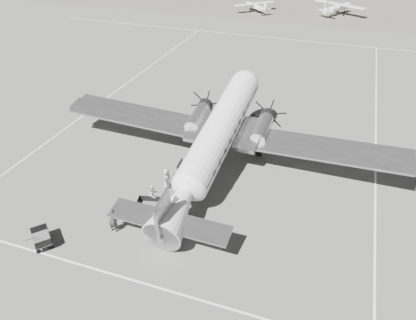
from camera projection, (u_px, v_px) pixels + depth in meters
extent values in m
plane|color=slate|center=(231.00, 167.00, 35.48)|extent=(260.00, 260.00, 0.00)
cube|color=white|center=(164.00, 289.00, 24.39)|extent=(60.00, 0.15, 0.01)
cube|color=white|center=(375.00, 195.00, 32.13)|extent=(0.15, 80.00, 0.01)
cube|color=white|center=(110.00, 95.00, 48.42)|extent=(0.15, 60.00, 0.01)
cube|color=white|center=(300.00, 40.00, 67.16)|extent=(90.00, 0.15, 0.01)
imported|color=#323232|center=(113.00, 220.00, 28.17)|extent=(0.74, 0.51, 1.96)
imported|color=silver|center=(153.00, 195.00, 30.66)|extent=(0.86, 1.01, 1.84)
imported|color=#ADADAB|center=(166.00, 179.00, 32.51)|extent=(0.58, 0.88, 1.78)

